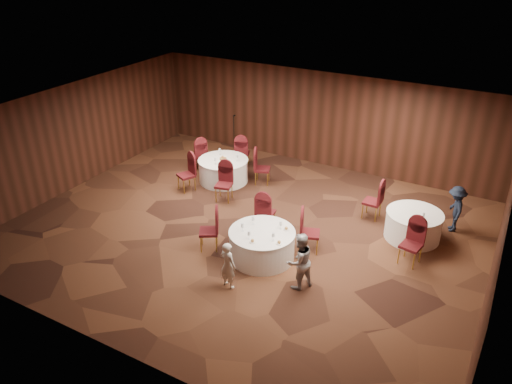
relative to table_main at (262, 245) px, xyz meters
The scene contains 15 objects.
ground 1.42m from the table_main, 136.69° to the left, with size 12.00×12.00×0.00m, color black.
room_shell 2.10m from the table_main, 136.69° to the left, with size 12.00×12.00×12.00m.
table_main is the anchor object (origin of this frame).
table_left 4.46m from the table_main, 134.40° to the left, with size 1.59×1.59×0.74m.
table_right 4.04m from the table_main, 41.91° to the left, with size 1.44×1.44×0.74m.
chairs_main 0.71m from the table_main, 119.49° to the left, with size 2.95×2.16×1.00m.
chairs_left 4.45m from the table_main, 134.67° to the left, with size 3.06×3.03×1.00m.
chairs_right 3.43m from the table_main, 43.61° to the left, with size 2.04×2.26×1.00m.
tabletop_main 0.50m from the table_main, 34.87° to the right, with size 1.13×1.02×0.22m.
tabletop_left 4.47m from the table_main, 134.27° to the left, with size 0.82×0.75×0.22m.
tabletop_right 4.08m from the table_main, 36.60° to the left, with size 0.08×0.08×0.22m.
mic_stand 6.06m from the table_main, 127.52° to the left, with size 0.24×0.24×1.64m.
woman_a 1.38m from the table_main, 95.33° to the right, with size 0.42×0.28×1.15m, color silver.
woman_b 1.42m from the table_main, 25.36° to the right, with size 0.67×0.52×1.37m, color #A1A1A5.
man_c 5.28m from the table_main, 43.14° to the left, with size 0.83×0.48×1.28m, color black.
Camera 1 is at (5.79, -9.91, 7.09)m, focal length 35.00 mm.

